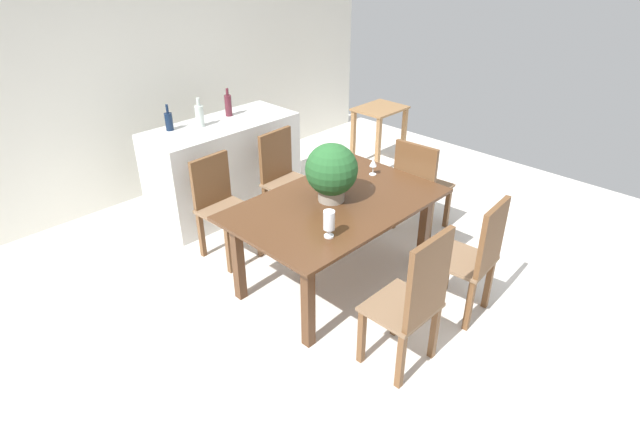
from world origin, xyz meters
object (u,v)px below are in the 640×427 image
at_px(flower_centerpiece, 331,171).
at_px(chair_foot_end, 419,182).
at_px(kitchen_counter, 225,167).
at_px(side_table, 379,124).
at_px(wine_glass, 373,163).
at_px(wine_bottle_clear, 228,105).
at_px(crystal_vase_center_near, 337,169).
at_px(wine_bottle_tall, 200,115).
at_px(wine_bottle_amber, 169,121).
at_px(chair_near_left, 415,298).
at_px(chair_near_right, 475,255).
at_px(crystal_vase_left, 329,222).
at_px(dining_table, 336,214).
at_px(chair_far_left, 221,202).
at_px(chair_far_right, 284,175).

bearing_deg(flower_centerpiece, chair_foot_end, -3.13).
height_order(kitchen_counter, side_table, kitchen_counter).
relative_size(wine_glass, kitchen_counter, 0.10).
xyz_separation_m(chair_foot_end, wine_bottle_clear, (-0.80, 1.87, 0.54)).
relative_size(crystal_vase_center_near, kitchen_counter, 0.11).
relative_size(chair_foot_end, kitchen_counter, 0.61).
bearing_deg(crystal_vase_center_near, wine_bottle_tall, 102.41).
bearing_deg(side_table, wine_bottle_amber, 166.26).
relative_size(chair_foot_end, chair_near_left, 0.89).
relative_size(wine_bottle_amber, side_table, 0.34).
distance_m(flower_centerpiece, side_table, 2.58).
relative_size(flower_centerpiece, wine_bottle_clear, 1.65).
height_order(flower_centerpiece, side_table, flower_centerpiece).
height_order(wine_glass, wine_bottle_clear, wine_bottle_clear).
relative_size(chair_near_right, kitchen_counter, 0.64).
bearing_deg(chair_near_left, crystal_vase_center_near, -117.52).
bearing_deg(side_table, wine_bottle_tall, 167.64).
distance_m(chair_near_right, crystal_vase_left, 1.14).
bearing_deg(kitchen_counter, chair_near_right, -85.14).
bearing_deg(crystal_vase_left, crystal_vase_center_near, 38.96).
bearing_deg(dining_table, chair_near_left, -110.33).
bearing_deg(chair_near_right, side_table, -132.57).
bearing_deg(chair_near_right, wine_bottle_clear, -94.30).
distance_m(chair_near_left, side_table, 3.51).
xyz_separation_m(wine_glass, wine_bottle_clear, (-0.25, 1.73, 0.21)).
bearing_deg(crystal_vase_center_near, side_table, 28.46).
xyz_separation_m(dining_table, flower_centerpiece, (-0.00, 0.06, 0.36)).
relative_size(wine_bottle_amber, wine_bottle_clear, 0.88).
xyz_separation_m(chair_near_left, crystal_vase_center_near, (0.69, 1.32, 0.27)).
height_order(chair_far_left, wine_glass, chair_far_left).
xyz_separation_m(chair_far_right, wine_bottle_amber, (-0.68, 0.87, 0.51)).
distance_m(chair_far_right, crystal_vase_left, 1.62).
bearing_deg(wine_glass, crystal_vase_center_near, 155.37).
bearing_deg(dining_table, wine_bottle_clear, 78.85).
distance_m(chair_near_right, chair_near_left, 0.78).
relative_size(chair_far_left, wine_glass, 6.21).
bearing_deg(dining_table, wine_bottle_amber, 98.88).
xyz_separation_m(chair_near_right, flower_centerpiece, (-0.40, 1.10, 0.46)).
height_order(crystal_vase_left, crystal_vase_center_near, crystal_vase_left).
distance_m(chair_far_left, wine_glass, 1.40).
bearing_deg(chair_near_right, chair_far_right, -94.45).
xyz_separation_m(flower_centerpiece, wine_bottle_tall, (-0.03, 1.74, 0.06)).
bearing_deg(wine_bottle_amber, crystal_vase_left, -93.18).
relative_size(chair_near_right, wine_bottle_clear, 3.47).
distance_m(crystal_vase_center_near, side_table, 2.19).
height_order(chair_far_right, wine_bottle_clear, wine_bottle_clear).
bearing_deg(wine_bottle_clear, wine_bottle_amber, 175.24).
relative_size(chair_far_left, side_table, 1.24).
bearing_deg(chair_far_left, wine_bottle_amber, 81.75).
bearing_deg(crystal_vase_center_near, wine_bottle_amber, 110.16).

